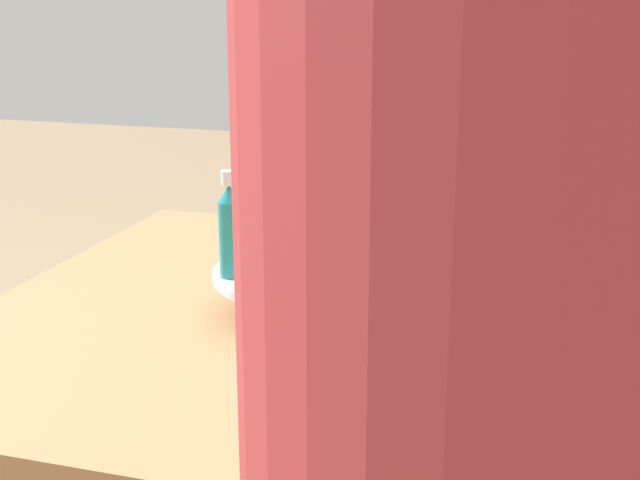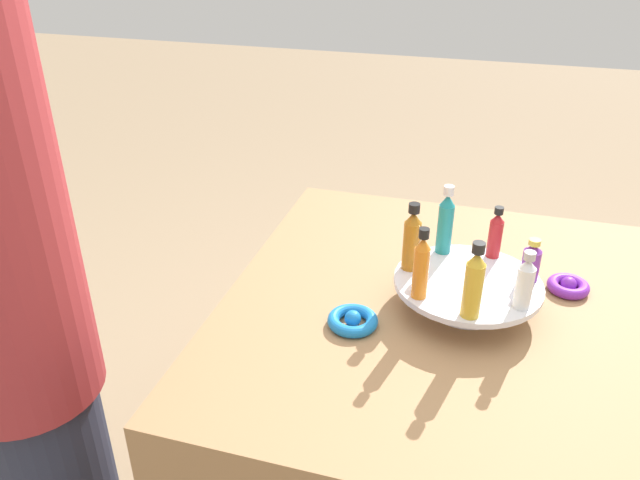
% 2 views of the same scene
% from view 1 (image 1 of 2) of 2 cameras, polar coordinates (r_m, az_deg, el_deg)
% --- Properties ---
extents(display_stand, '(0.29, 0.29, 0.06)m').
position_cam_1_polar(display_stand, '(1.29, -0.41, -2.72)').
color(display_stand, silver).
rests_on(display_stand, party_table).
extents(bottle_gold, '(0.03, 0.03, 0.15)m').
position_cam_1_polar(bottle_gold, '(1.25, 4.97, 0.76)').
color(bottle_gold, gold).
rests_on(bottle_gold, display_stand).
extents(bottle_clear, '(0.03, 0.03, 0.12)m').
position_cam_1_polar(bottle_clear, '(1.35, 3.50, 1.27)').
color(bottle_clear, silver).
rests_on(bottle_clear, display_stand).
extents(bottle_purple, '(0.04, 0.04, 0.09)m').
position_cam_1_polar(bottle_purple, '(1.39, -0.52, 1.24)').
color(bottle_purple, '#702D93').
rests_on(bottle_purple, display_stand).
extents(bottle_red, '(0.03, 0.03, 0.11)m').
position_cam_1_polar(bottle_red, '(1.35, -4.47, 1.17)').
color(bottle_red, '#B21E23').
rests_on(bottle_red, display_stand).
extents(bottle_teal, '(0.03, 0.03, 0.15)m').
position_cam_1_polar(bottle_teal, '(1.24, -5.77, 0.73)').
color(bottle_teal, teal).
rests_on(bottle_teal, display_stand).
extents(bottle_amber, '(0.03, 0.03, 0.14)m').
position_cam_1_polar(bottle_amber, '(1.16, -2.86, -0.48)').
color(bottle_amber, '#AD6B19').
rests_on(bottle_amber, display_stand).
extents(bottle_orange, '(0.03, 0.03, 0.14)m').
position_cam_1_polar(bottle_orange, '(1.17, 2.25, -0.45)').
color(bottle_orange, orange).
rests_on(bottle_orange, display_stand).
extents(ribbon_bow_purple, '(0.09, 0.09, 0.03)m').
position_cam_1_polar(ribbon_bow_purple, '(1.52, -2.57, -1.07)').
color(ribbon_bow_purple, purple).
rests_on(ribbon_bow_purple, party_table).
extents(ribbon_bow_blue, '(0.10, 0.10, 0.03)m').
position_cam_1_polar(ribbon_bow_blue, '(1.09, 2.65, -8.31)').
color(ribbon_bow_blue, blue).
rests_on(ribbon_bow_blue, party_table).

